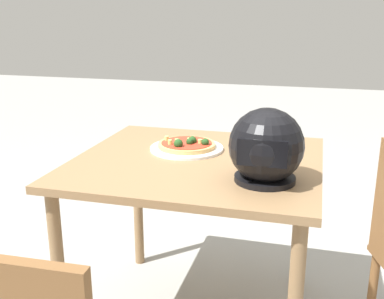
# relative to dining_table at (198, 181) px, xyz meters

# --- Properties ---
(dining_table) EXTENTS (0.99, 0.92, 0.77)m
(dining_table) POSITION_rel_dining_table_xyz_m (0.00, 0.00, 0.00)
(dining_table) COLOR olive
(dining_table) RESTS_ON ground
(pizza_plate) EXTENTS (0.32, 0.32, 0.01)m
(pizza_plate) POSITION_rel_dining_table_xyz_m (0.08, -0.11, 0.10)
(pizza_plate) COLOR white
(pizza_plate) RESTS_ON dining_table
(pizza) EXTENTS (0.25, 0.25, 0.05)m
(pizza) POSITION_rel_dining_table_xyz_m (0.08, -0.11, 0.12)
(pizza) COLOR tan
(pizza) RESTS_ON pizza_plate
(motorcycle_helmet) EXTENTS (0.26, 0.26, 0.26)m
(motorcycle_helmet) POSITION_rel_dining_table_xyz_m (-0.30, 0.19, 0.22)
(motorcycle_helmet) COLOR black
(motorcycle_helmet) RESTS_ON dining_table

